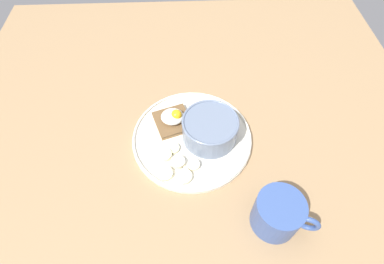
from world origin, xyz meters
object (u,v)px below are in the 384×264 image
(banana_slice_left, at_px, (165,155))
(banana_slice_right, at_px, (194,165))
(banana_slice_inner, at_px, (173,148))
(coffee_mug, at_px, (278,214))
(banana_slice_back, at_px, (166,174))
(banana_slice_outer, at_px, (184,177))
(oatmeal_bowl, at_px, (210,129))
(poached_egg, at_px, (173,116))
(banana_slice_front, at_px, (178,162))
(toast_slice, at_px, (173,121))

(banana_slice_left, xyz_separation_m, banana_slice_right, (0.06, -0.03, -0.00))
(banana_slice_inner, relative_size, coffee_mug, 0.24)
(banana_slice_back, xyz_separation_m, coffee_mug, (0.22, -0.11, 0.03))
(banana_slice_left, relative_size, banana_slice_outer, 0.87)
(oatmeal_bowl, bearing_deg, banana_slice_right, -117.27)
(poached_egg, bearing_deg, banana_slice_front, -85.86)
(coffee_mug, bearing_deg, poached_egg, 128.27)
(poached_egg, relative_size, coffee_mug, 0.67)
(toast_slice, relative_size, banana_slice_front, 2.68)
(poached_egg, distance_m, banana_slice_inner, 0.08)
(poached_egg, bearing_deg, banana_slice_outer, -82.35)
(banana_slice_outer, bearing_deg, oatmeal_bowl, 59.52)
(oatmeal_bowl, distance_m, banana_slice_front, 0.11)
(banana_slice_inner, distance_m, banana_slice_outer, 0.08)
(poached_egg, bearing_deg, oatmeal_bowl, -26.87)
(oatmeal_bowl, relative_size, poached_egg, 1.61)
(banana_slice_right, bearing_deg, poached_egg, 109.06)
(oatmeal_bowl, relative_size, banana_slice_outer, 2.98)
(banana_slice_left, bearing_deg, banana_slice_back, -87.21)
(banana_slice_front, bearing_deg, banana_slice_back, -134.91)
(banana_slice_right, bearing_deg, coffee_mug, -39.41)
(oatmeal_bowl, xyz_separation_m, banana_slice_left, (-0.10, -0.05, -0.02))
(banana_slice_back, relative_size, banana_slice_inner, 1.42)
(oatmeal_bowl, xyz_separation_m, banana_slice_right, (-0.04, -0.08, -0.02))
(banana_slice_outer, bearing_deg, poached_egg, 97.65)
(banana_slice_front, xyz_separation_m, banana_slice_left, (-0.03, 0.02, 0.00))
(toast_slice, distance_m, banana_slice_inner, 0.08)
(toast_slice, xyz_separation_m, banana_slice_left, (-0.02, -0.09, -0.00))
(banana_slice_left, height_order, banana_slice_inner, banana_slice_left)
(banana_slice_right, xyz_separation_m, coffee_mug, (0.15, -0.13, 0.03))
(toast_slice, height_order, banana_slice_right, same)
(oatmeal_bowl, distance_m, banana_slice_back, 0.14)
(banana_slice_outer, bearing_deg, toast_slice, 98.55)
(banana_slice_front, distance_m, banana_slice_back, 0.04)
(banana_slice_left, height_order, banana_slice_back, same)
(banana_slice_inner, bearing_deg, banana_slice_front, -75.49)
(poached_egg, bearing_deg, banana_slice_inner, -91.29)
(toast_slice, bearing_deg, banana_slice_front, -84.65)
(oatmeal_bowl, height_order, banana_slice_inner, oatmeal_bowl)
(banana_slice_back, bearing_deg, banana_slice_inner, 75.41)
(toast_slice, relative_size, banana_slice_inner, 3.65)
(banana_slice_back, bearing_deg, banana_slice_outer, -12.15)
(banana_slice_right, relative_size, coffee_mug, 0.31)
(banana_slice_left, relative_size, banana_slice_right, 1.00)
(banana_slice_left, height_order, coffee_mug, coffee_mug)
(toast_slice, bearing_deg, banana_slice_right, -69.98)
(banana_slice_back, relative_size, coffee_mug, 0.34)
(banana_slice_left, relative_size, banana_slice_inner, 1.31)
(oatmeal_bowl, distance_m, poached_egg, 0.09)
(banana_slice_right, bearing_deg, toast_slice, 110.02)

